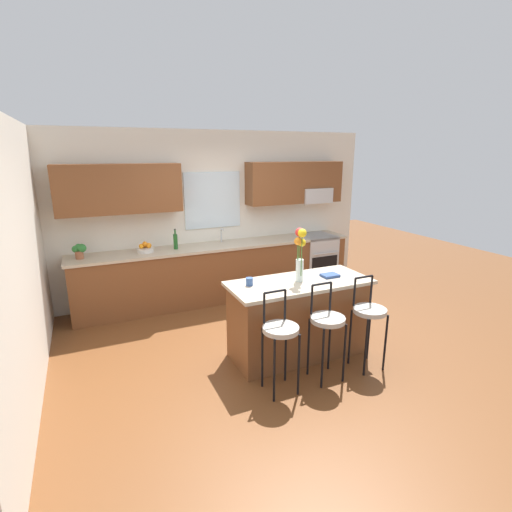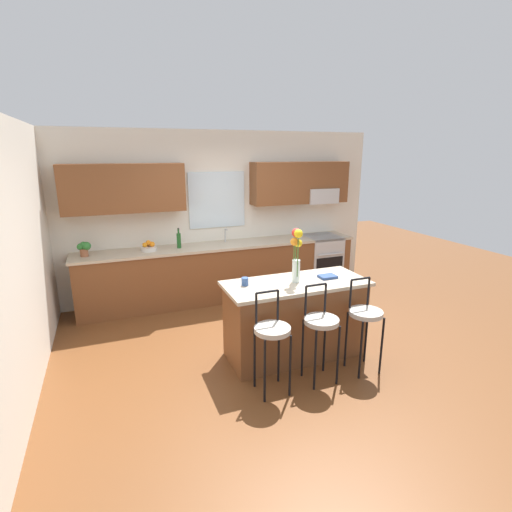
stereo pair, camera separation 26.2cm
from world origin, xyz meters
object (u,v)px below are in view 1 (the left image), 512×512
at_px(oven_range, 315,260).
at_px(bar_stool_far, 369,315).
at_px(bar_stool_middle, 327,323).
at_px(cookbook, 330,275).
at_px(flower_vase, 300,250).
at_px(kitchen_island, 299,318).
at_px(fruit_bowl_oranges, 145,248).
at_px(mug_ceramic, 249,282).
at_px(potted_plant_small, 79,250).
at_px(bar_stool_near, 280,333).
at_px(bottle_olive_oil, 176,241).

relative_size(oven_range, bar_stool_far, 0.88).
height_order(bar_stool_middle, bar_stool_far, same).
height_order(oven_range, cookbook, cookbook).
bearing_deg(oven_range, flower_vase, -127.27).
xyz_separation_m(kitchen_island, fruit_bowl_oranges, (-1.41, 2.10, 0.51)).
bearing_deg(fruit_bowl_oranges, mug_ceramic, -67.65).
height_order(oven_range, bar_stool_middle, bar_stool_middle).
bearing_deg(kitchen_island, potted_plant_small, 137.59).
relative_size(bar_stool_far, fruit_bowl_oranges, 4.34).
xyz_separation_m(oven_range, kitchen_island, (-1.57, -2.08, 0.00)).
bearing_deg(potted_plant_small, kitchen_island, -42.41).
height_order(bar_stool_near, cookbook, bar_stool_near).
distance_m(cookbook, bottle_olive_oil, 2.51).
bearing_deg(bar_stool_near, bar_stool_middle, 0.00).
xyz_separation_m(oven_range, bottle_olive_oil, (-2.53, 0.02, 0.59)).
bearing_deg(bar_stool_far, cookbook, 103.54).
bearing_deg(bottle_olive_oil, mug_ceramic, -79.58).
relative_size(kitchen_island, potted_plant_small, 7.77).
height_order(bar_stool_near, flower_vase, flower_vase).
relative_size(flower_vase, cookbook, 3.11).
bearing_deg(bar_stool_near, bar_stool_far, 0.00).
relative_size(bar_stool_middle, bar_stool_far, 1.00).
relative_size(bar_stool_far, potted_plant_small, 4.87).
distance_m(oven_range, cookbook, 2.43).
xyz_separation_m(flower_vase, bottle_olive_oil, (-0.95, 2.10, -0.25)).
relative_size(bar_stool_middle, bottle_olive_oil, 3.34).
relative_size(kitchen_island, cookbook, 8.31).
height_order(fruit_bowl_oranges, potted_plant_small, potted_plant_small).
xyz_separation_m(oven_range, mug_ceramic, (-2.16, -1.97, 0.51)).
height_order(oven_range, bottle_olive_oil, bottle_olive_oil).
bearing_deg(cookbook, mug_ceramic, 173.88).
height_order(fruit_bowl_oranges, bottle_olive_oil, bottle_olive_oil).
xyz_separation_m(kitchen_island, bar_stool_near, (-0.55, -0.57, 0.17)).
bearing_deg(flower_vase, bar_stool_near, -133.39).
distance_m(flower_vase, fruit_bowl_oranges, 2.55).
relative_size(kitchen_island, flower_vase, 2.67).
relative_size(kitchen_island, bar_stool_near, 1.60).
relative_size(flower_vase, potted_plant_small, 2.91).
xyz_separation_m(bottle_olive_oil, potted_plant_small, (-1.34, -0.00, -0.00)).
bearing_deg(fruit_bowl_oranges, potted_plant_small, -179.63).
xyz_separation_m(mug_ceramic, fruit_bowl_oranges, (-0.82, 2.00, 0.01)).
bearing_deg(cookbook, potted_plant_small, 142.20).
distance_m(kitchen_island, fruit_bowl_oranges, 2.58).
xyz_separation_m(bar_stool_near, bottle_olive_oil, (-0.40, 2.67, 0.41)).
bearing_deg(bar_stool_near, oven_range, 51.30).
bearing_deg(kitchen_island, mug_ceramic, 169.99).
bearing_deg(mug_ceramic, flower_vase, -9.94).
bearing_deg(kitchen_island, flower_vase, 164.24).
bearing_deg(fruit_bowl_oranges, oven_range, -0.55).
bearing_deg(bottle_olive_oil, bar_stool_far, -60.62).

